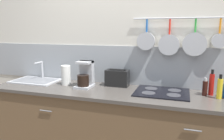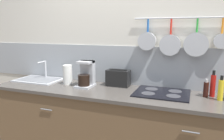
% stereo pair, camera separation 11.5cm
% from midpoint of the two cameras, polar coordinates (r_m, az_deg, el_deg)
% --- Properties ---
extents(wall_back, '(7.20, 0.15, 2.60)m').
position_cam_midpoint_polar(wall_back, '(2.57, 6.15, 4.41)').
color(wall_back, silver).
rests_on(wall_back, ground_plane).
extents(cabinet_base, '(2.88, 0.61, 0.87)m').
position_cam_midpoint_polar(cabinet_base, '(2.48, 3.48, -16.08)').
color(cabinet_base, brown).
rests_on(cabinet_base, ground_plane).
extents(countertop, '(2.92, 0.63, 0.03)m').
position_cam_midpoint_polar(countertop, '(2.31, 3.60, -6.03)').
color(countertop, '#4C4742').
rests_on(countertop, cabinet_base).
extents(sink_basin, '(0.57, 0.38, 0.24)m').
position_cam_midpoint_polar(sink_basin, '(2.93, -17.41, -2.26)').
color(sink_basin, '#B7BABF').
rests_on(sink_basin, countertop).
extents(paper_towel_roll, '(0.11, 0.11, 0.23)m').
position_cam_midpoint_polar(paper_towel_roll, '(2.62, -10.29, -1.22)').
color(paper_towel_roll, white).
rests_on(paper_towel_roll, countertop).
extents(coffee_maker, '(0.17, 0.22, 0.29)m').
position_cam_midpoint_polar(coffee_maker, '(2.49, -5.45, -1.53)').
color(coffee_maker, '#B7BABF').
rests_on(coffee_maker, countertop).
extents(toaster, '(0.28, 0.14, 0.19)m').
position_cam_midpoint_polar(toaster, '(2.50, 2.93, -2.10)').
color(toaster, black).
rests_on(toaster, countertop).
extents(cooktop, '(0.54, 0.44, 0.01)m').
position_cam_midpoint_polar(cooktop, '(2.30, 14.31, -5.84)').
color(cooktop, black).
rests_on(cooktop, countertop).
extents(bottle_vinegar, '(0.05, 0.05, 0.18)m').
position_cam_midpoint_polar(bottle_vinegar, '(2.31, 24.66, -4.55)').
color(bottle_vinegar, '#33140F').
rests_on(bottle_vinegar, countertop).
extents(bottle_cooking_wine, '(0.05, 0.05, 0.26)m').
position_cam_midpoint_polar(bottle_cooking_wine, '(2.34, 26.14, -3.58)').
color(bottle_cooking_wine, red).
rests_on(bottle_cooking_wine, countertop).
extents(bottle_hot_sauce, '(0.05, 0.05, 0.23)m').
position_cam_midpoint_polar(bottle_hot_sauce, '(2.25, 27.87, -4.54)').
color(bottle_hot_sauce, yellow).
rests_on(bottle_hot_sauce, countertop).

